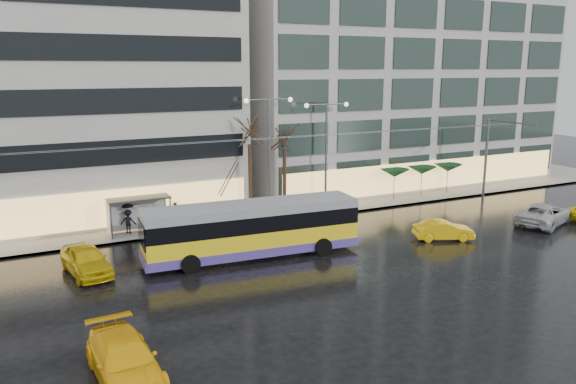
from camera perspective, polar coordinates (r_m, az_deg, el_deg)
ground at (r=33.57m, az=2.74°, el=-7.26°), size 140.00×140.00×0.00m
sidewalk at (r=46.45m, az=-3.54°, el=-1.55°), size 80.00×10.00×0.15m
kerb at (r=42.09m, az=-0.89°, el=-3.02°), size 80.00×0.10×0.15m
building_right at (r=57.94m, az=10.35°, el=13.61°), size 32.00×14.00×25.00m
trolleybus at (r=34.23m, az=-3.66°, el=-3.96°), size 13.33×5.57×6.11m
catenary at (r=39.75m, az=-1.52°, el=2.23°), size 42.24×5.12×7.00m
bus_shelter at (r=39.99m, az=-15.49°, el=-1.53°), size 4.20×1.60×2.51m
street_lamp_near at (r=42.47m, az=-1.95°, el=5.26°), size 3.96×0.36×9.03m
street_lamp_far at (r=44.80m, az=3.90°, el=5.26°), size 3.96×0.36×8.53m
tree_a at (r=41.94m, az=-3.95°, el=6.65°), size 3.20×3.20×8.40m
tree_b at (r=43.42m, az=-0.36°, el=5.97°), size 3.20×3.20×7.70m
parasol_a at (r=49.34m, az=10.77°, el=1.90°), size 2.50×2.50×2.65m
parasol_b at (r=51.19m, az=13.45°, el=2.16°), size 2.50×2.50×2.65m
parasol_c at (r=53.14m, az=15.94°, el=2.39°), size 2.50×2.50×2.65m
taxi_a at (r=33.59m, az=-19.82°, el=-6.51°), size 2.67×5.09×1.65m
taxi_b at (r=39.26m, az=15.51°, el=-3.76°), size 4.19×2.86×1.31m
taxi_d at (r=22.48m, az=-16.27°, el=-16.08°), size 2.43×5.44×1.55m
sedan_silver at (r=45.55m, az=24.59°, el=-2.04°), size 6.27×4.43×1.59m
pedestrian_a at (r=39.80m, az=-11.54°, el=-1.94°), size 1.24×1.25×2.19m
pedestrian_b at (r=42.03m, az=-11.43°, el=-2.10°), size 0.90×0.79×1.55m
pedestrian_c at (r=40.20m, az=-15.94°, el=-2.51°), size 1.24×1.09×2.11m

